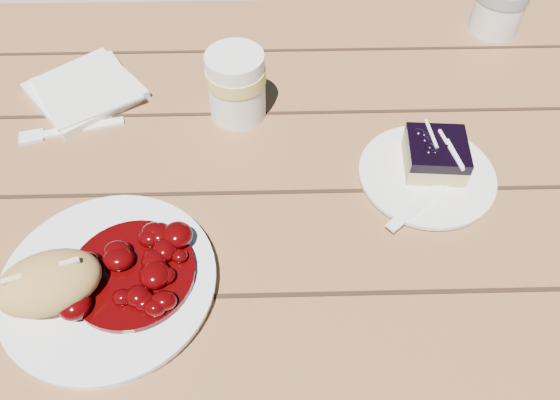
{
  "coord_description": "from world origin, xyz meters",
  "views": [
    {
      "loc": [
        -0.08,
        -0.56,
        1.34
      ],
      "look_at": [
        -0.08,
        -0.14,
        0.81
      ],
      "focal_mm": 35.0,
      "sensor_mm": 36.0,
      "label": 1
    }
  ],
  "objects_px": {
    "picnic_table": "(322,215)",
    "main_plate": "(109,283)",
    "blueberry_cake": "(436,154)",
    "bread_roll": "(49,283)",
    "dessert_plate": "(426,176)",
    "coffee_cup": "(501,2)",
    "second_cup": "(236,85)"
  },
  "relations": [
    {
      "from": "picnic_table",
      "to": "main_plate",
      "type": "height_order",
      "value": "main_plate"
    },
    {
      "from": "blueberry_cake",
      "to": "bread_roll",
      "type": "bearing_deg",
      "value": -153.0
    },
    {
      "from": "picnic_table",
      "to": "blueberry_cake",
      "type": "height_order",
      "value": "blueberry_cake"
    },
    {
      "from": "dessert_plate",
      "to": "blueberry_cake",
      "type": "distance_m",
      "value": 0.03
    },
    {
      "from": "coffee_cup",
      "to": "picnic_table",
      "type": "bearing_deg",
      "value": -137.39
    },
    {
      "from": "main_plate",
      "to": "coffee_cup",
      "type": "xyz_separation_m",
      "value": [
        0.61,
        0.52,
        0.05
      ]
    },
    {
      "from": "blueberry_cake",
      "to": "second_cup",
      "type": "distance_m",
      "value": 0.31
    },
    {
      "from": "blueberry_cake",
      "to": "second_cup",
      "type": "xyz_separation_m",
      "value": [
        -0.28,
        0.13,
        0.02
      ]
    },
    {
      "from": "second_cup",
      "to": "blueberry_cake",
      "type": "bearing_deg",
      "value": -24.59
    },
    {
      "from": "dessert_plate",
      "to": "blueberry_cake",
      "type": "bearing_deg",
      "value": 56.31
    },
    {
      "from": "second_cup",
      "to": "main_plate",
      "type": "bearing_deg",
      "value": -115.81
    },
    {
      "from": "blueberry_cake",
      "to": "coffee_cup",
      "type": "xyz_separation_m",
      "value": [
        0.18,
        0.34,
        0.02
      ]
    },
    {
      "from": "bread_roll",
      "to": "dessert_plate",
      "type": "height_order",
      "value": "bread_roll"
    },
    {
      "from": "main_plate",
      "to": "coffee_cup",
      "type": "relative_size",
      "value": 2.36
    },
    {
      "from": "dessert_plate",
      "to": "bread_roll",
      "type": "bearing_deg",
      "value": -158.63
    },
    {
      "from": "bread_roll",
      "to": "second_cup",
      "type": "bearing_deg",
      "value": 58.11
    },
    {
      "from": "bread_roll",
      "to": "dessert_plate",
      "type": "bearing_deg",
      "value": 21.37
    },
    {
      "from": "picnic_table",
      "to": "main_plate",
      "type": "distance_m",
      "value": 0.4
    },
    {
      "from": "main_plate",
      "to": "second_cup",
      "type": "relative_size",
      "value": 2.36
    },
    {
      "from": "picnic_table",
      "to": "blueberry_cake",
      "type": "relative_size",
      "value": 22.82
    },
    {
      "from": "picnic_table",
      "to": "second_cup",
      "type": "distance_m",
      "value": 0.27
    },
    {
      "from": "coffee_cup",
      "to": "second_cup",
      "type": "height_order",
      "value": "same"
    },
    {
      "from": "main_plate",
      "to": "second_cup",
      "type": "distance_m",
      "value": 0.34
    },
    {
      "from": "dessert_plate",
      "to": "second_cup",
      "type": "bearing_deg",
      "value": 152.06
    },
    {
      "from": "picnic_table",
      "to": "coffee_cup",
      "type": "relative_size",
      "value": 18.56
    },
    {
      "from": "picnic_table",
      "to": "main_plate",
      "type": "bearing_deg",
      "value": -141.84
    },
    {
      "from": "bread_roll",
      "to": "coffee_cup",
      "type": "bearing_deg",
      "value": 39.22
    },
    {
      "from": "bread_roll",
      "to": "second_cup",
      "type": "xyz_separation_m",
      "value": [
        0.2,
        0.33,
        0.01
      ]
    },
    {
      "from": "bread_roll",
      "to": "blueberry_cake",
      "type": "relative_size",
      "value": 1.35
    },
    {
      "from": "dessert_plate",
      "to": "coffee_cup",
      "type": "relative_size",
      "value": 1.72
    },
    {
      "from": "blueberry_cake",
      "to": "dessert_plate",
      "type": "bearing_deg",
      "value": -119.19
    },
    {
      "from": "main_plate",
      "to": "blueberry_cake",
      "type": "height_order",
      "value": "blueberry_cake"
    }
  ]
}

